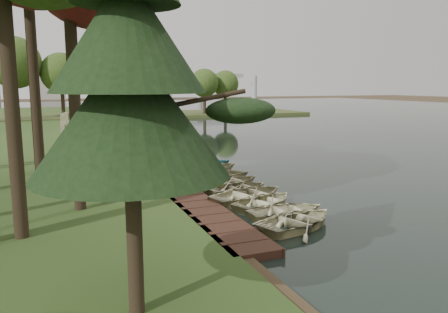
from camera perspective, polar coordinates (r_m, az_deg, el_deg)
name	(u,v)px	position (r m, az deg, el deg)	size (l,w,h in m)	color
ground	(213,193)	(20.08, -1.43, -4.75)	(300.00, 300.00, 0.00)	#3D2F1D
water	(400,128)	(53.30, 21.97, 3.43)	(130.00, 200.00, 0.05)	black
boardwalk	(179,193)	(19.56, -5.84, -4.73)	(1.60, 16.00, 0.30)	#341D14
peninsula	(150,115)	(70.00, -9.65, 5.39)	(50.00, 14.00, 0.45)	#3C461F
far_trees	(127,75)	(69.23, -12.53, 10.40)	(45.60, 5.60, 8.80)	black
bridge	(114,78)	(139.59, -14.21, 9.96)	(95.90, 4.00, 8.60)	#A5A5A0
building_a	(156,73)	(162.53, -8.92, 10.68)	(10.00, 8.00, 18.00)	#A5A5A0
building_b	(52,82)	(163.27, -21.51, 9.09)	(8.00, 8.00, 12.00)	#A5A5A0
rowboat_0	(299,218)	(15.26, 9.76, -7.94)	(2.35, 3.29, 0.68)	#BFB88A
rowboat_1	(287,209)	(16.41, 8.22, -6.76)	(2.18, 3.05, 0.63)	#BFB88A
rowboat_2	(265,199)	(17.63, 5.35, -5.54)	(2.22, 3.11, 0.64)	#BFB88A
rowboat_3	(249,192)	(18.41, 3.28, -4.71)	(2.57, 3.60, 0.75)	#BFB88A
rowboat_4	(238,186)	(19.80, 1.87, -3.88)	(2.15, 3.01, 0.62)	#BFB88A
rowboat_5	(228,180)	(20.86, 0.49, -3.08)	(2.43, 3.40, 0.71)	#BFB88A
rowboat_6	(212,174)	(22.13, -1.52, -2.24)	(2.74, 3.84, 0.80)	#BFB88A
rowboat_7	(208,167)	(23.94, -2.16, -1.36)	(2.71, 3.80, 0.79)	#BFB88A
rowboat_8	(201,163)	(25.09, -2.97, -0.86)	(2.75, 3.85, 0.80)	#2B7177
rowboat_9	(193,160)	(26.49, -4.08, -0.51)	(2.19, 3.06, 0.63)	#BFB88A
stored_rowboat	(69,162)	(26.03, -19.60, -0.64)	(2.22, 3.11, 0.64)	#BFB88A
pine_tree	(129,69)	(8.48, -12.35, 11.09)	(3.80, 3.80, 7.94)	black
reeds_0	(108,188)	(18.06, -14.92, -3.94)	(0.60, 0.60, 1.07)	#3F661E
reeds_1	(151,181)	(19.01, -9.53, -3.17)	(0.60, 0.60, 1.03)	#3F661E
reeds_2	(147,171)	(21.05, -9.98, -1.82)	(0.60, 0.60, 1.13)	#3F661E
reeds_3	(112,168)	(22.50, -14.43, -1.42)	(0.60, 0.60, 1.00)	#3F661E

